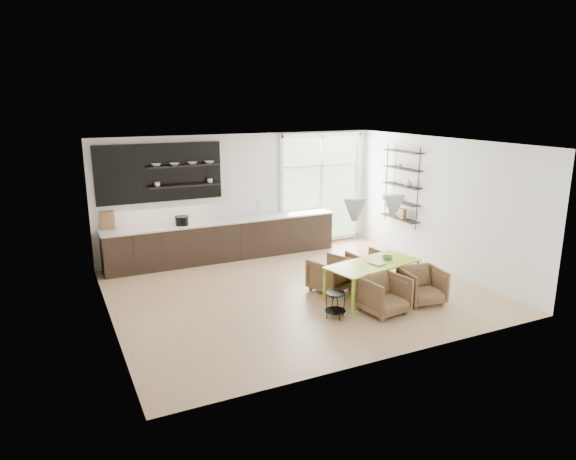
% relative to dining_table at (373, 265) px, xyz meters
% --- Properties ---
extents(room, '(7.02, 6.01, 2.91)m').
position_rel_dining_table_xyz_m(room, '(-0.58, 1.96, 0.84)').
color(room, tan).
rests_on(room, ground).
extents(kitchen_run, '(5.54, 0.69, 2.75)m').
position_rel_dining_table_xyz_m(kitchen_run, '(-1.86, 3.55, -0.03)').
color(kitchen_run, black).
rests_on(kitchen_run, ground).
extents(right_shelving, '(0.26, 1.22, 1.90)m').
position_rel_dining_table_xyz_m(right_shelving, '(2.20, 2.03, 1.03)').
color(right_shelving, black).
rests_on(right_shelving, ground).
extents(dining_table, '(1.97, 1.19, 0.67)m').
position_rel_dining_table_xyz_m(dining_table, '(0.00, 0.00, 0.00)').
color(dining_table, '#AFD829').
rests_on(dining_table, ground).
extents(armchair_back_left, '(0.92, 0.93, 0.66)m').
position_rel_dining_table_xyz_m(armchair_back_left, '(-0.56, 0.64, -0.30)').
color(armchair_back_left, brown).
rests_on(armchair_back_left, ground).
extents(armchair_back_right, '(0.70, 0.72, 0.63)m').
position_rel_dining_table_xyz_m(armchair_back_right, '(0.43, 0.83, -0.31)').
color(armchair_back_right, brown).
rests_on(armchair_back_right, ground).
extents(armchair_front_left, '(0.82, 0.84, 0.68)m').
position_rel_dining_table_xyz_m(armchair_front_left, '(-0.27, -0.74, -0.29)').
color(armchair_front_left, brown).
rests_on(armchair_front_left, ground).
extents(armchair_front_right, '(0.81, 0.82, 0.66)m').
position_rel_dining_table_xyz_m(armchair_front_right, '(0.66, -0.65, -0.29)').
color(armchair_front_right, brown).
rests_on(armchair_front_right, ground).
extents(wire_stool, '(0.36, 0.36, 0.46)m').
position_rel_dining_table_xyz_m(wire_stool, '(-1.14, -0.55, -0.33)').
color(wire_stool, black).
rests_on(wire_stool, ground).
extents(table_book, '(0.30, 0.35, 0.03)m').
position_rel_dining_table_xyz_m(table_book, '(-0.07, -0.09, 0.06)').
color(table_book, white).
rests_on(table_book, dining_table).
extents(table_bowl, '(0.22, 0.22, 0.06)m').
position_rel_dining_table_xyz_m(table_bowl, '(0.39, 0.08, 0.08)').
color(table_bowl, '#5C8656').
rests_on(table_bowl, dining_table).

